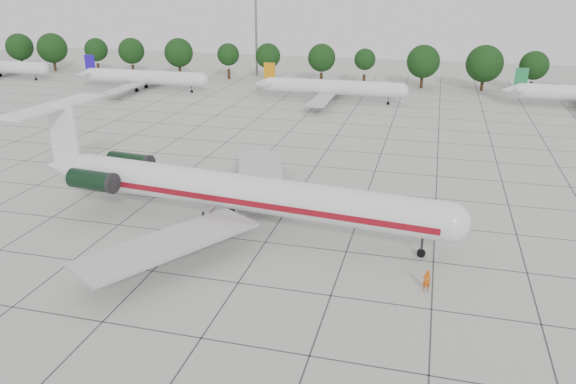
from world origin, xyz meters
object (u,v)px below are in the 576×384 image
main_airliner (222,189)px  bg_airliner_c (332,88)px  bg_airliner_b (144,77)px  floodlight_mast (256,18)px  ground_crew (426,280)px

main_airliner → bg_airliner_c: bearing=96.3°
bg_airliner_b → floodlight_mast: (18.40, 25.43, 11.37)m
ground_crew → bg_airliner_c: 73.50m
bg_airliner_c → main_airliner: bearing=-90.0°
ground_crew → bg_airliner_c: size_ratio=0.07×
bg_airliner_c → floodlight_mast: size_ratio=1.11×
ground_crew → bg_airliner_b: bg_airliner_b is taller
ground_crew → main_airliner: bearing=-39.5°
main_airliner → bg_airliner_b: size_ratio=1.68×
bg_airliner_c → floodlight_mast: (-24.56, 26.77, 11.37)m
floodlight_mast → main_airliner: bearing=-74.6°
main_airliner → floodlight_mast: 92.91m
main_airliner → bg_airliner_c: (0.03, 62.24, -1.02)m
bg_airliner_b → bg_airliner_c: bearing=-1.8°
main_airliner → floodlight_mast: floodlight_mast is taller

